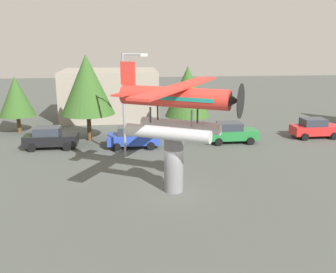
# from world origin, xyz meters

# --- Properties ---
(ground_plane) EXTENTS (140.00, 140.00, 0.00)m
(ground_plane) POSITION_xyz_m (0.00, 0.00, 0.00)
(ground_plane) COLOR #4C514C
(display_pedestal) EXTENTS (1.10, 1.10, 3.31)m
(display_pedestal) POSITION_xyz_m (0.00, 0.00, 1.66)
(display_pedestal) COLOR slate
(display_pedestal) RESTS_ON ground
(floatplane_monument) EXTENTS (7.09, 9.67, 4.00)m
(floatplane_monument) POSITION_xyz_m (0.11, -0.06, 4.99)
(floatplane_monument) COLOR silver
(floatplane_monument) RESTS_ON display_pedestal
(car_near_black) EXTENTS (4.20, 2.02, 1.76)m
(car_near_black) POSITION_xyz_m (-8.78, 9.87, 0.88)
(car_near_black) COLOR black
(car_near_black) RESTS_ON ground
(car_mid_blue) EXTENTS (4.20, 2.02, 1.76)m
(car_mid_blue) POSITION_xyz_m (-2.16, 9.38, 0.88)
(car_mid_blue) COLOR #2847B7
(car_mid_blue) RESTS_ON ground
(car_far_green) EXTENTS (4.20, 2.02, 1.76)m
(car_far_green) POSITION_xyz_m (6.20, 10.01, 0.88)
(car_far_green) COLOR #237A38
(car_far_green) RESTS_ON ground
(car_distant_red) EXTENTS (4.20, 2.02, 1.76)m
(car_distant_red) POSITION_xyz_m (14.05, 10.83, 0.88)
(car_distant_red) COLOR red
(car_distant_red) RESTS_ON ground
(streetlight_primary) EXTENTS (1.84, 0.28, 7.63)m
(streetlight_primary) POSITION_xyz_m (-2.59, 6.73, 4.44)
(streetlight_primary) COLOR gray
(streetlight_primary) RESTS_ON ground
(storefront_building) EXTENTS (10.28, 7.68, 5.32)m
(storefront_building) POSITION_xyz_m (-4.40, 22.00, 2.66)
(storefront_building) COLOR #9E9384
(storefront_building) RESTS_ON ground
(tree_west) EXTENTS (3.28, 3.28, 5.28)m
(tree_west) POSITION_xyz_m (-12.73, 15.65, 3.45)
(tree_west) COLOR brown
(tree_west) RESTS_ON ground
(tree_east) EXTENTS (4.52, 4.52, 7.38)m
(tree_east) POSITION_xyz_m (-5.86, 12.01, 4.86)
(tree_east) COLOR brown
(tree_east) RESTS_ON ground
(tree_center_back) EXTENTS (3.98, 3.98, 6.34)m
(tree_center_back) POSITION_xyz_m (2.78, 12.42, 4.12)
(tree_center_back) COLOR brown
(tree_center_back) RESTS_ON ground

